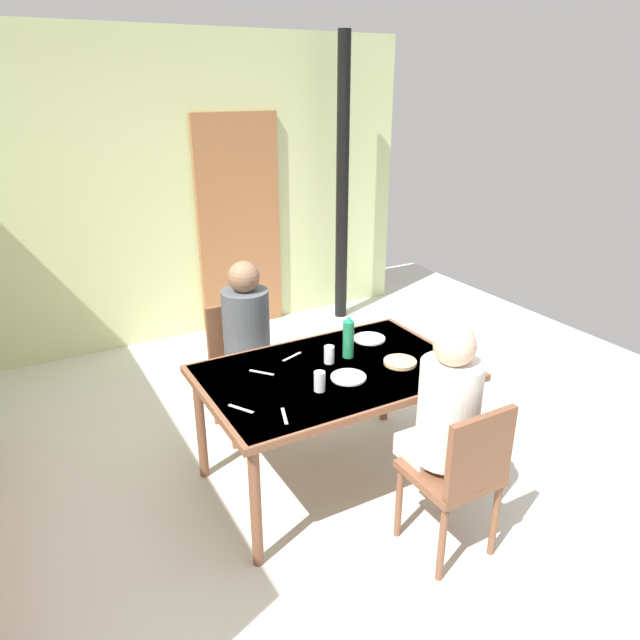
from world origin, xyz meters
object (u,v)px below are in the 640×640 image
object	(u,v)px
chair_far_diner	(241,360)
water_bottle_green_near	(348,338)
dining_table	(333,380)
person_far_diner	(247,328)
chair_near_diner	(461,472)
person_near_diner	(447,408)

from	to	relation	value
chair_far_diner	water_bottle_green_near	size ratio (longest dim) A/B	3.36
dining_table	person_far_diner	world-z (taller)	person_far_diner
dining_table	water_bottle_green_near	xyz separation A→B (m)	(0.16, 0.10, 0.19)
person_far_diner	water_bottle_green_near	bearing A→B (deg)	123.73
chair_near_diner	water_bottle_green_near	distance (m)	1.00
person_far_diner	dining_table	bearing A→B (deg)	108.26
chair_far_diner	person_near_diner	bearing A→B (deg)	106.64
dining_table	water_bottle_green_near	size ratio (longest dim) A/B	5.69
dining_table	person_near_diner	world-z (taller)	person_near_diner
person_near_diner	person_far_diner	world-z (taller)	same
person_far_diner	chair_far_diner	bearing A→B (deg)	-90.00
dining_table	water_bottle_green_near	world-z (taller)	water_bottle_green_near
chair_near_diner	water_bottle_green_near	world-z (taller)	water_bottle_green_near
water_bottle_green_near	dining_table	bearing A→B (deg)	-147.49
person_near_diner	chair_far_diner	bearing A→B (deg)	106.64
dining_table	chair_far_diner	xyz separation A→B (m)	(-0.23, 0.83, -0.17)
person_near_diner	person_far_diner	size ratio (longest dim) A/B	1.00
chair_far_diner	water_bottle_green_near	bearing A→B (deg)	118.46
chair_near_diner	water_bottle_green_near	xyz separation A→B (m)	(-0.06, 0.93, 0.36)
chair_near_diner	dining_table	bearing A→B (deg)	105.27
dining_table	person_far_diner	distance (m)	0.74
chair_far_diner	person_far_diner	distance (m)	0.31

